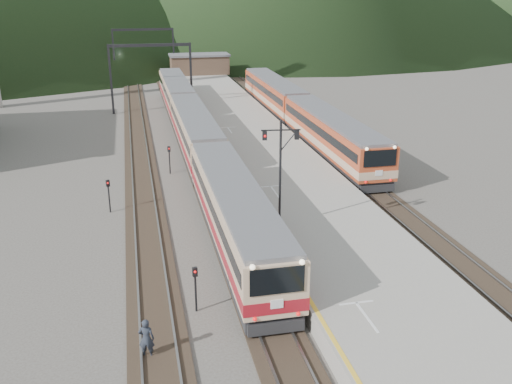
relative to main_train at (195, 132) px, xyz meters
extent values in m
cube|color=black|center=(0.00, 4.00, -1.91)|extent=(2.60, 200.00, 0.12)
cube|color=slate|center=(-0.72, 4.00, -1.81)|extent=(0.10, 200.00, 0.14)
cube|color=slate|center=(0.72, 4.00, -1.81)|extent=(0.10, 200.00, 0.14)
cube|color=black|center=(-5.00, 4.00, -1.91)|extent=(2.60, 200.00, 0.12)
cube|color=slate|center=(-5.72, 4.00, -1.81)|extent=(0.10, 200.00, 0.14)
cube|color=slate|center=(-4.28, 4.00, -1.81)|extent=(0.10, 200.00, 0.14)
cube|color=black|center=(11.50, 4.00, -1.91)|extent=(2.60, 200.00, 0.12)
cube|color=slate|center=(10.78, 4.00, -1.81)|extent=(0.10, 200.00, 0.14)
cube|color=slate|center=(12.22, 4.00, -1.81)|extent=(0.10, 200.00, 0.14)
cube|color=gray|center=(5.60, 2.00, -1.47)|extent=(8.00, 100.00, 1.00)
cube|color=black|center=(-7.50, 19.00, 2.03)|extent=(0.25, 0.25, 8.00)
cube|color=black|center=(1.80, 19.00, 2.03)|extent=(0.25, 0.25, 8.00)
cube|color=black|center=(-2.85, 19.00, 5.83)|extent=(9.30, 0.22, 0.35)
cube|color=black|center=(-7.50, 44.00, 2.03)|extent=(0.25, 0.25, 8.00)
cube|color=black|center=(1.80, 44.00, 2.03)|extent=(0.25, 0.25, 8.00)
cube|color=black|center=(-2.85, 44.00, 5.83)|extent=(9.30, 0.22, 0.35)
cube|color=#4C372A|center=(5.60, 42.00, 0.43)|extent=(9.00, 4.00, 2.80)
cube|color=slate|center=(5.60, 42.00, 1.98)|extent=(9.40, 4.40, 0.30)
cube|color=tan|center=(0.00, -19.69, 0.00)|extent=(2.85, 19.19, 3.48)
cube|color=tan|center=(0.00, 0.00, 0.00)|extent=(2.85, 19.19, 3.48)
cube|color=tan|center=(0.00, 19.69, 0.00)|extent=(2.85, 19.19, 3.48)
cube|color=#AD4122|center=(11.50, -3.67, 0.08)|extent=(2.98, 20.06, 3.64)
cube|color=#AD4122|center=(11.50, 16.89, 0.08)|extent=(2.98, 20.06, 3.64)
cylinder|color=black|center=(2.61, -19.75, 2.22)|extent=(0.14, 0.14, 6.39)
cube|color=black|center=(2.61, -19.75, 4.82)|extent=(2.19, 0.36, 0.07)
cube|color=black|center=(1.72, -19.63, 4.52)|extent=(0.27, 0.21, 0.50)
cube|color=black|center=(3.50, -19.87, 4.52)|extent=(0.27, 0.21, 0.50)
cylinder|color=black|center=(-3.09, -26.32, -0.97)|extent=(0.10, 0.10, 2.00)
cube|color=black|center=(-3.09, -26.32, 0.08)|extent=(0.25, 0.20, 0.45)
cylinder|color=black|center=(-2.71, -5.27, -0.97)|extent=(0.10, 0.10, 2.00)
cube|color=black|center=(-2.71, -5.27, 0.08)|extent=(0.25, 0.21, 0.45)
cylinder|color=black|center=(-7.27, -12.79, -0.97)|extent=(0.10, 0.10, 2.00)
cube|color=black|center=(-7.27, -12.79, 0.08)|extent=(0.27, 0.24, 0.45)
imported|color=#222731|center=(-5.46, -29.39, -1.08)|extent=(0.73, 0.57, 1.78)
camera|label=1|loc=(-5.34, -49.50, 12.37)|focal=40.00mm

